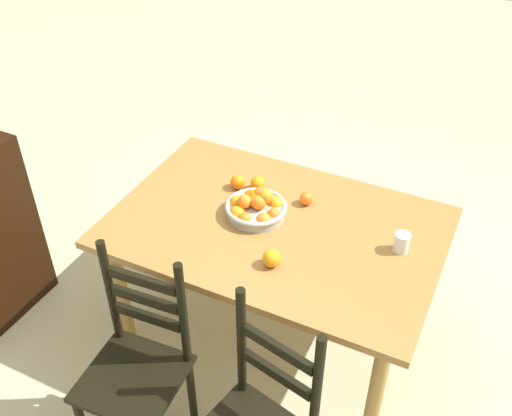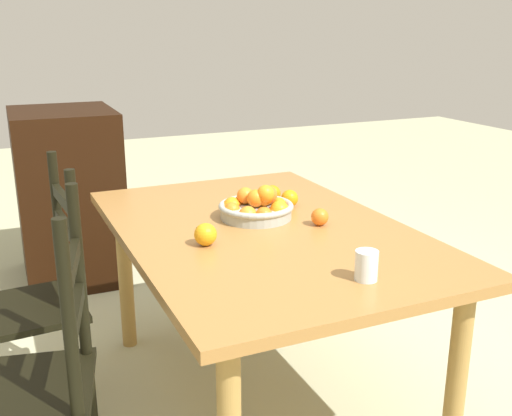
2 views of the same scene
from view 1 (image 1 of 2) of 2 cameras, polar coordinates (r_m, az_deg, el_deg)
ground_plane at (r=3.27m, az=1.65°, el=-11.51°), size 12.00×12.00×0.00m
dining_table at (r=2.81m, az=1.88°, el=-2.89°), size 1.51×1.01×0.73m
chair_near_window at (r=2.57m, az=-11.18°, el=-14.66°), size 0.41×0.41×0.99m
fruit_bowl at (r=2.79m, az=0.02°, el=0.11°), size 0.29×0.29×0.14m
orange_loose_0 at (r=2.87m, az=4.82°, el=0.91°), size 0.07×0.07×0.07m
orange_loose_1 at (r=2.95m, az=0.16°, el=2.38°), size 0.07×0.07×0.07m
orange_loose_2 at (r=2.52m, az=1.49°, el=-4.82°), size 0.08×0.08×0.08m
orange_loose_3 at (r=2.96m, az=-1.76°, el=2.50°), size 0.07×0.07×0.07m
drinking_glass at (r=2.67m, az=13.73°, el=-3.21°), size 0.07×0.07×0.09m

